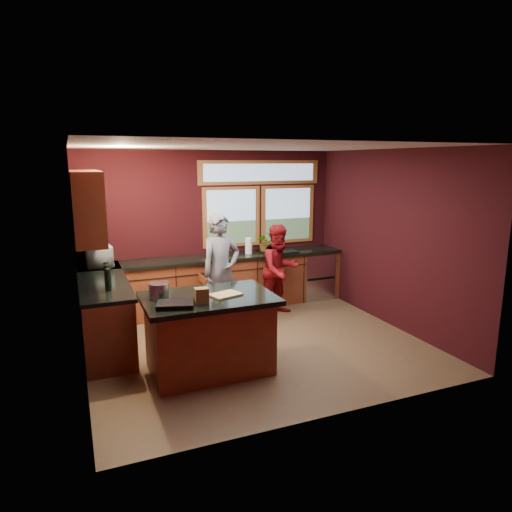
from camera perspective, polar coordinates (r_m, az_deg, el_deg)
floor at (r=6.53m, az=-0.02°, el=-10.90°), size 4.50×4.50×0.00m
room_shell at (r=6.18m, az=-6.32°, el=5.02°), size 4.52×4.02×2.71m
back_counter at (r=7.95m, az=-3.33°, el=-3.19°), size 4.50×0.64×0.93m
left_counter at (r=6.75m, az=-18.49°, el=-6.53°), size 0.64×2.30×0.93m
island at (r=5.62m, az=-5.88°, el=-9.56°), size 1.55×1.05×0.95m
person_grey at (r=6.93m, az=-4.38°, el=-1.93°), size 0.72×0.55×1.76m
person_red at (r=7.54m, az=2.96°, el=-1.76°), size 0.82×0.69×1.51m
microwave at (r=7.42m, az=-19.05°, el=0.04°), size 0.43×0.60×0.32m
potted_plant at (r=8.11m, az=1.19°, el=1.78°), size 0.32×0.28×0.36m
paper_towel at (r=7.94m, az=-0.93°, el=1.29°), size 0.12×0.12×0.28m
cutting_board at (r=5.48m, az=-3.83°, el=-4.83°), size 0.41×0.34×0.02m
stock_pot at (r=5.47m, az=-12.01°, el=-4.23°), size 0.24×0.24×0.18m
paper_bag at (r=5.18m, az=-6.82°, el=-4.97°), size 0.16×0.13×0.18m
black_tray at (r=5.13m, az=-10.05°, el=-5.99°), size 0.46×0.38×0.05m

